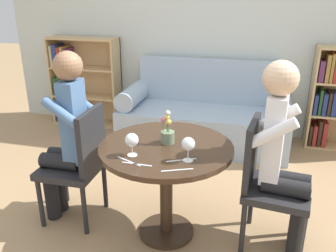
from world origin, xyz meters
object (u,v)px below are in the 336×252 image
(couch, at_px, (204,117))
(person_left, at_px, (66,135))
(person_right, at_px, (284,154))
(chair_right, at_px, (267,180))
(wine_glass_right, at_px, (188,145))
(flower_vase, at_px, (167,133))
(wine_glass_left, at_px, (132,141))
(chair_left, at_px, (79,161))
(bookshelf_left, at_px, (79,84))

(couch, height_order, person_left, person_left)
(couch, xyz_separation_m, person_right, (0.76, -1.65, 0.40))
(chair_right, distance_m, wine_glass_right, 0.64)
(person_left, relative_size, flower_vase, 5.65)
(person_right, bearing_deg, wine_glass_left, 112.83)
(person_left, bearing_deg, couch, 155.82)
(wine_glass_left, height_order, wine_glass_right, wine_glass_right)
(couch, xyz_separation_m, wine_glass_left, (-0.17, -1.92, 0.50))
(chair_left, distance_m, wine_glass_right, 0.94)
(person_left, height_order, person_right, person_left)
(bookshelf_left, distance_m, flower_vase, 2.59)
(wine_glass_left, bearing_deg, person_left, 159.30)
(person_left, xyz_separation_m, flower_vase, (0.76, 0.02, 0.09))
(person_right, bearing_deg, person_left, 98.40)
(flower_vase, bearing_deg, wine_glass_right, -50.25)
(wine_glass_right, bearing_deg, couch, 95.57)
(couch, bearing_deg, flower_vase, -90.13)
(couch, distance_m, chair_right, 1.78)
(chair_right, relative_size, person_right, 0.69)
(wine_glass_left, bearing_deg, couch, 84.98)
(chair_right, distance_m, flower_vase, 0.74)
(couch, distance_m, person_right, 1.86)
(chair_right, distance_m, person_right, 0.23)
(couch, xyz_separation_m, chair_right, (0.67, -1.63, 0.18))
(couch, xyz_separation_m, bookshelf_left, (-1.69, 0.27, 0.22))
(bookshelf_left, bearing_deg, person_right, -38.04)
(chair_right, bearing_deg, flower_vase, 100.33)
(person_right, height_order, wine_glass_right, person_right)
(chair_right, bearing_deg, couch, 29.23)
(chair_right, height_order, person_right, person_right)
(person_left, bearing_deg, bookshelf_left, -154.51)
(chair_right, relative_size, flower_vase, 3.90)
(person_left, relative_size, person_right, 1.00)
(wine_glass_left, bearing_deg, chair_right, 18.55)
(person_right, height_order, wine_glass_left, person_right)
(couch, relative_size, wine_glass_left, 12.54)
(chair_left, bearing_deg, flower_vase, 91.48)
(couch, bearing_deg, bookshelf_left, 171.05)
(person_left, height_order, wine_glass_right, person_left)
(chair_left, bearing_deg, wine_glass_right, 76.22)
(chair_right, relative_size, person_left, 0.69)
(chair_left, xyz_separation_m, wine_glass_right, (0.86, -0.21, 0.32))
(flower_vase, bearing_deg, person_right, 1.86)
(person_right, bearing_deg, chair_left, 98.49)
(chair_right, bearing_deg, wine_glass_left, 115.36)
(bookshelf_left, height_order, person_left, person_left)
(chair_left, xyz_separation_m, flower_vase, (0.67, 0.02, 0.28))
(couch, relative_size, chair_left, 2.07)
(person_left, bearing_deg, wine_glass_right, 77.44)
(chair_left, xyz_separation_m, chair_right, (1.35, 0.06, 0.00))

